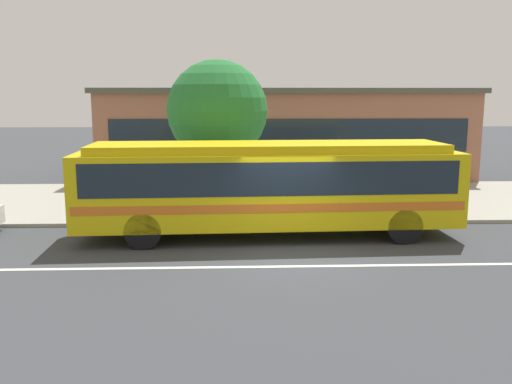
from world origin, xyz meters
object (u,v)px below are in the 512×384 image
Objects in this scene: transit_bus at (269,183)px; street_tree_near_stop at (217,111)px; pedestrian_waiting_near_sign at (151,187)px; bus_stop_sign at (424,169)px.

transit_bus is 2.11× the size of street_tree_near_stop.
pedestrian_waiting_near_sign is at bearing -149.32° from street_tree_near_stop.
bus_stop_sign is at bearing 17.91° from transit_bus.
pedestrian_waiting_near_sign is 0.31× the size of street_tree_near_stop.
bus_stop_sign is 0.49× the size of street_tree_near_stop.
bus_stop_sign reaches higher than pedestrian_waiting_near_sign.
pedestrian_waiting_near_sign is at bearing 146.96° from transit_bus.
transit_bus is at bearing -33.04° from pedestrian_waiting_near_sign.
transit_bus is at bearing -67.16° from street_tree_near_stop.
transit_bus is 6.70× the size of pedestrian_waiting_near_sign.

